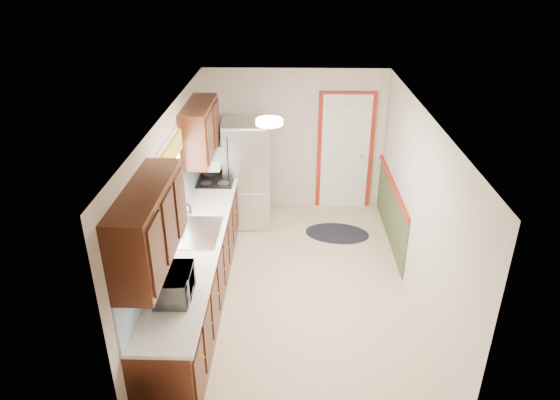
{
  "coord_description": "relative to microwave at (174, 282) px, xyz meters",
  "views": [
    {
      "loc": [
        -0.05,
        -5.49,
        4.01
      ],
      "look_at": [
        -0.2,
        0.31,
        1.15
      ],
      "focal_mm": 32.0,
      "sensor_mm": 36.0,
      "label": 1
    }
  ],
  "objects": [
    {
      "name": "cooktop",
      "position": [
        0.01,
        2.87,
        -0.16
      ],
      "size": [
        0.54,
        0.65,
        0.02
      ],
      "primitive_type": "cube",
      "color": "black",
      "rests_on": "kitchen_run"
    },
    {
      "name": "ceiling_fixture",
      "position": [
        0.9,
        1.27,
        1.25
      ],
      "size": [
        0.3,
        0.3,
        0.06
      ],
      "primitive_type": "cylinder",
      "color": "#FFD88C",
      "rests_on": "room_shell"
    },
    {
      "name": "rug",
      "position": [
        1.89,
        2.91,
        -1.11
      ],
      "size": [
        1.1,
        0.8,
        0.01
      ],
      "primitive_type": "ellipsoid",
      "rotation": [
        0.0,
        0.0,
        -0.15
      ],
      "color": "black",
      "rests_on": "ground"
    },
    {
      "name": "refrigerator",
      "position": [
        0.44,
        3.29,
        -0.24
      ],
      "size": [
        0.77,
        0.75,
        1.74
      ],
      "rotation": [
        0.0,
        0.0,
        0.07
      ],
      "color": "#B7B7BC",
      "rests_on": "ground"
    },
    {
      "name": "room_shell",
      "position": [
        1.2,
        1.47,
        0.09
      ],
      "size": [
        3.2,
        5.2,
        2.52
      ],
      "color": "beige",
      "rests_on": "ground"
    },
    {
      "name": "back_wall_trim",
      "position": [
        2.19,
        3.68,
        -0.23
      ],
      "size": [
        1.12,
        2.3,
        2.08
      ],
      "color": "maroon",
      "rests_on": "ground"
    },
    {
      "name": "microwave",
      "position": [
        0.0,
        0.0,
        0.0
      ],
      "size": [
        0.3,
        0.52,
        0.35
      ],
      "primitive_type": "imported",
      "rotation": [
        0.0,
        0.0,
        1.61
      ],
      "color": "white",
      "rests_on": "kitchen_run"
    },
    {
      "name": "kitchen_run",
      "position": [
        -0.04,
        1.18,
        -0.3
      ],
      "size": [
        0.63,
        4.0,
        2.2
      ],
      "color": "#3A190D",
      "rests_on": "ground"
    }
  ]
}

